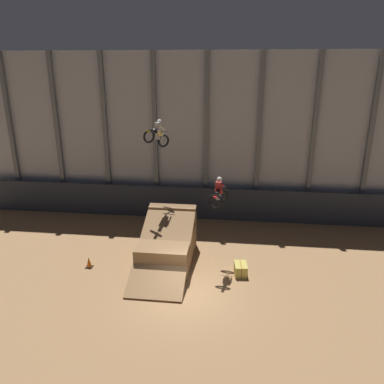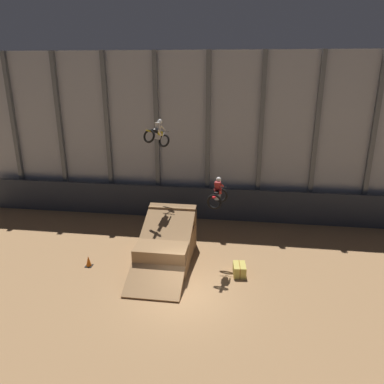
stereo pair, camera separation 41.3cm
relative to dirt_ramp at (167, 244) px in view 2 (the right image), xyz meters
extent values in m
plane|color=#9E754C|center=(1.45, -3.25, -0.86)|extent=(60.00, 60.00, 0.00)
cube|color=#A3A8B2|center=(1.45, 6.62, 4.54)|extent=(32.00, 0.12, 10.79)
cube|color=slate|center=(-12.06, 6.42, 4.54)|extent=(0.28, 0.28, 10.79)
cube|color=slate|center=(-8.68, 6.42, 4.54)|extent=(0.28, 0.28, 10.79)
cube|color=slate|center=(-5.31, 6.42, 4.54)|extent=(0.28, 0.28, 10.79)
cube|color=slate|center=(-1.93, 6.42, 4.54)|extent=(0.28, 0.28, 10.79)
cube|color=slate|center=(1.45, 6.42, 4.54)|extent=(0.28, 0.28, 10.79)
cube|color=slate|center=(4.83, 6.42, 4.54)|extent=(0.28, 0.28, 10.79)
cube|color=slate|center=(8.20, 6.42, 4.54)|extent=(0.28, 0.28, 10.79)
cube|color=slate|center=(11.58, 6.42, 4.54)|extent=(0.28, 0.28, 10.79)
cube|color=#2D333D|center=(1.45, 5.84, 0.23)|extent=(31.36, 0.20, 2.18)
cube|color=#966F48|center=(0.00, -0.13, -0.14)|extent=(2.60, 4.01, 1.43)
cube|color=olive|center=(0.00, 1.63, 0.33)|extent=(2.65, 0.50, 2.38)
cube|color=#9E754C|center=(0.00, -0.99, 0.33)|extent=(2.65, 5.80, 2.57)
torus|color=black|center=(-0.65, 2.79, 5.01)|extent=(0.81, 0.61, 0.73)
torus|color=black|center=(-1.19, 1.58, 5.46)|extent=(0.81, 0.61, 0.73)
cube|color=#B7B7BC|center=(-0.92, 2.18, 5.36)|extent=(0.40, 0.61, 0.43)
cube|color=yellow|center=(-0.83, 2.38, 5.50)|extent=(0.38, 0.53, 0.37)
cube|color=black|center=(-0.98, 2.04, 5.65)|extent=(0.38, 0.58, 0.30)
cube|color=yellow|center=(-1.19, 1.57, 5.74)|extent=(0.27, 0.39, 0.17)
cylinder|color=#B7B7BC|center=(-0.69, 2.71, 5.29)|extent=(0.21, 0.39, 0.45)
cylinder|color=black|center=(-0.67, 2.74, 5.53)|extent=(0.66, 0.09, 0.04)
cube|color=silver|center=(-0.87, 2.30, 5.85)|extent=(0.33, 0.29, 0.50)
sphere|color=silver|center=(-0.79, 2.48, 6.12)|extent=(0.37, 0.41, 0.33)
cylinder|color=silver|center=(-0.99, 2.32, 5.58)|extent=(0.24, 0.35, 0.40)
cylinder|color=silver|center=(-0.77, 2.23, 5.58)|extent=(0.24, 0.35, 0.40)
cylinder|color=silver|center=(-0.92, 2.58, 5.79)|extent=(0.26, 0.45, 0.39)
cylinder|color=silver|center=(-0.63, 2.45, 5.79)|extent=(0.26, 0.45, 0.39)
torus|color=black|center=(2.76, 0.42, 2.74)|extent=(0.75, 0.29, 0.74)
torus|color=black|center=(2.55, -0.96, 2.88)|extent=(0.75, 0.29, 0.74)
cube|color=#B7B7BC|center=(2.65, -0.31, 2.94)|extent=(0.26, 0.57, 0.33)
cube|color=red|center=(2.67, -0.12, 3.12)|extent=(0.27, 0.49, 0.28)
cube|color=black|center=(2.61, -0.51, 3.18)|extent=(0.24, 0.59, 0.17)
cube|color=red|center=(2.54, -1.03, 3.15)|extent=(0.19, 0.38, 0.09)
cylinder|color=#B7B7BC|center=(2.73, 0.27, 3.00)|extent=(0.10, 0.31, 0.51)
cylinder|color=black|center=(2.73, 0.25, 3.24)|extent=(0.66, 0.07, 0.04)
cube|color=maroon|center=(2.65, -0.29, 3.44)|extent=(0.32, 0.32, 0.53)
sphere|color=silver|center=(2.67, -0.16, 3.74)|extent=(0.30, 0.32, 0.28)
cylinder|color=maroon|center=(2.53, -0.24, 3.17)|extent=(0.17, 0.40, 0.36)
cylinder|color=maroon|center=(2.77, -0.27, 3.17)|extent=(0.17, 0.40, 0.36)
cylinder|color=maroon|center=(2.53, -0.03, 3.43)|extent=(0.15, 0.51, 0.30)
cylinder|color=maroon|center=(2.84, -0.07, 3.43)|extent=(0.15, 0.51, 0.30)
cube|color=black|center=(-3.87, -1.38, -0.84)|extent=(0.36, 0.36, 0.03)
cone|color=orange|center=(-3.87, -1.38, -0.55)|extent=(0.28, 0.28, 0.55)
cube|color=#CCB751|center=(3.87, -1.11, -0.58)|extent=(0.69, 0.96, 0.56)
cube|color=#996623|center=(3.87, -1.11, -0.58)|extent=(0.14, 0.91, 0.57)
camera|label=1|loc=(3.45, -17.64, 8.99)|focal=35.00mm
camera|label=2|loc=(3.86, -17.58, 8.99)|focal=35.00mm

